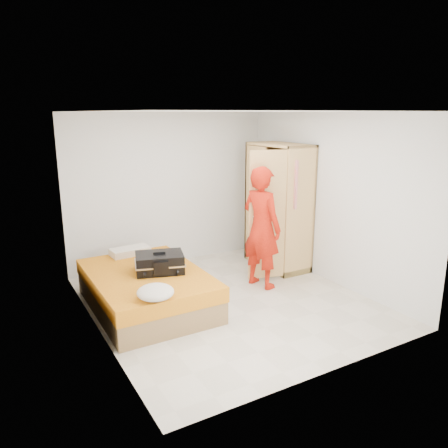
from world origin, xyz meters
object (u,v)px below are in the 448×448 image
wardrobe (277,210)px  person (262,228)px  round_cushion (155,292)px  bed (147,289)px  suitcase (160,263)px

wardrobe → person: 0.93m
person → round_cushion: (-1.99, -0.75, -0.34)m
bed → round_cushion: size_ratio=4.70×
suitcase → round_cushion: bearing=-97.7°
bed → wardrobe: 2.65m
person → suitcase: bearing=71.9°
bed → round_cushion: (-0.20, -0.88, 0.33)m
person → suitcase: person is taller
wardrobe → suitcase: wardrobe is taller
person → suitcase: (-1.61, 0.07, -0.30)m
suitcase → bed: bearing=177.0°
round_cushion → suitcase: bearing=65.2°
bed → person: (1.78, -0.13, 0.67)m
person → wardrobe: bearing=-66.6°
bed → suitcase: size_ratio=2.67×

